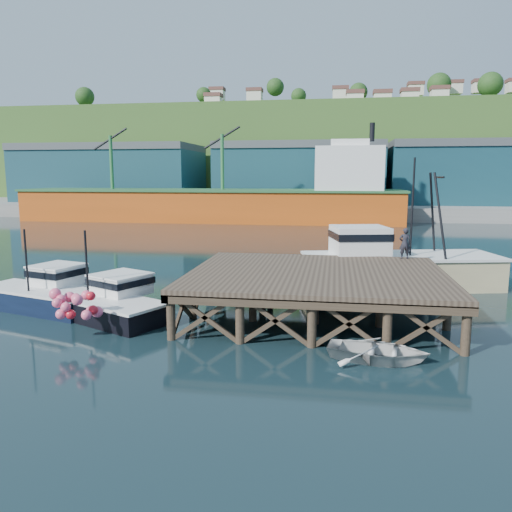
% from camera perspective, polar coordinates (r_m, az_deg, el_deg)
% --- Properties ---
extents(ground, '(300.00, 300.00, 0.00)m').
position_cam_1_polar(ground, '(25.21, -5.77, -6.11)').
color(ground, black).
rests_on(ground, ground).
extents(wharf, '(12.00, 10.00, 2.62)m').
position_cam_1_polar(wharf, '(23.79, 6.96, -2.26)').
color(wharf, brown).
rests_on(wharf, ground).
extents(far_quay, '(160.00, 40.00, 2.00)m').
position_cam_1_polar(far_quay, '(93.88, 5.20, 5.70)').
color(far_quay, gray).
rests_on(far_quay, ground).
extents(warehouse_left, '(32.00, 16.00, 9.00)m').
position_cam_1_polar(warehouse_left, '(97.65, -16.18, 8.75)').
color(warehouse_left, '#17414C').
rests_on(warehouse_left, far_quay).
extents(warehouse_mid, '(28.00, 16.00, 9.00)m').
position_cam_1_polar(warehouse_mid, '(88.72, 5.02, 9.06)').
color(warehouse_mid, '#17414C').
rests_on(warehouse_mid, far_quay).
extents(warehouse_right, '(30.00, 16.00, 9.00)m').
position_cam_1_polar(warehouse_right, '(91.62, 24.30, 8.30)').
color(warehouse_right, '#17414C').
rests_on(warehouse_right, far_quay).
extents(cargo_ship, '(55.50, 10.00, 13.75)m').
position_cam_1_polar(cargo_ship, '(73.08, -2.65, 6.57)').
color(cargo_ship, '#CC5013').
rests_on(cargo_ship, ground).
extents(hillside, '(220.00, 50.00, 22.00)m').
position_cam_1_polar(hillside, '(123.74, 6.23, 11.15)').
color(hillside, '#2D511E').
rests_on(hillside, ground).
extents(boat_navy, '(6.97, 4.56, 4.11)m').
position_cam_1_polar(boat_navy, '(27.32, -23.00, -3.83)').
color(boat_navy, black).
rests_on(boat_navy, ground).
extents(boat_black, '(7.24, 6.05, 4.22)m').
position_cam_1_polar(boat_black, '(24.66, -16.75, -4.95)').
color(boat_black, black).
rests_on(boat_black, ground).
extents(trawler, '(12.06, 6.53, 7.66)m').
position_cam_1_polar(trawler, '(30.93, 15.75, -0.57)').
color(trawler, '#CBB983').
rests_on(trawler, ground).
extents(dinghy, '(3.97, 3.12, 0.75)m').
position_cam_1_polar(dinghy, '(18.84, 13.74, -10.49)').
color(dinghy, silver).
rests_on(dinghy, ground).
extents(dockworker, '(0.65, 0.45, 1.69)m').
position_cam_1_polar(dockworker, '(28.39, 16.64, 1.39)').
color(dockworker, black).
rests_on(dockworker, wharf).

